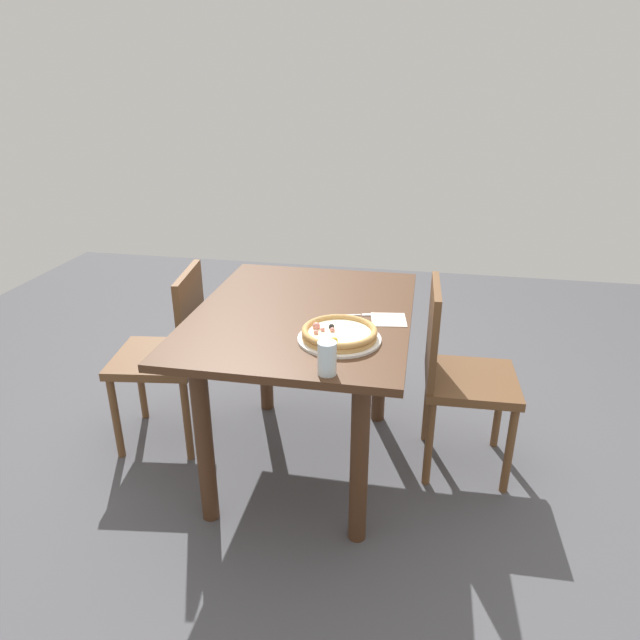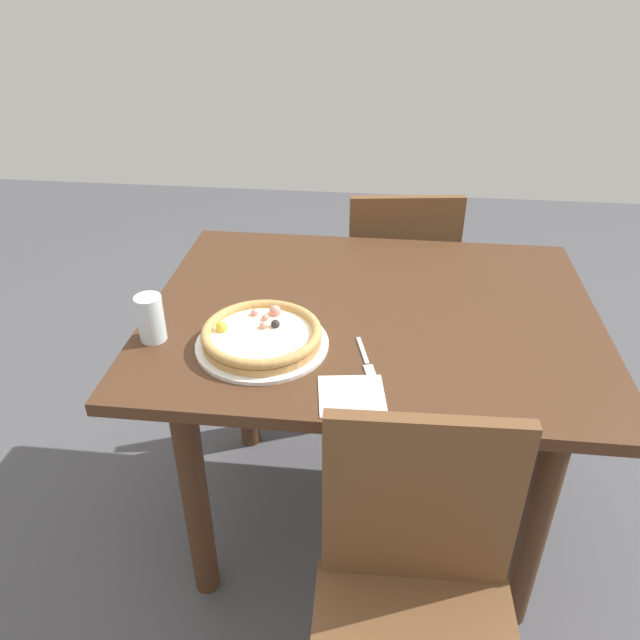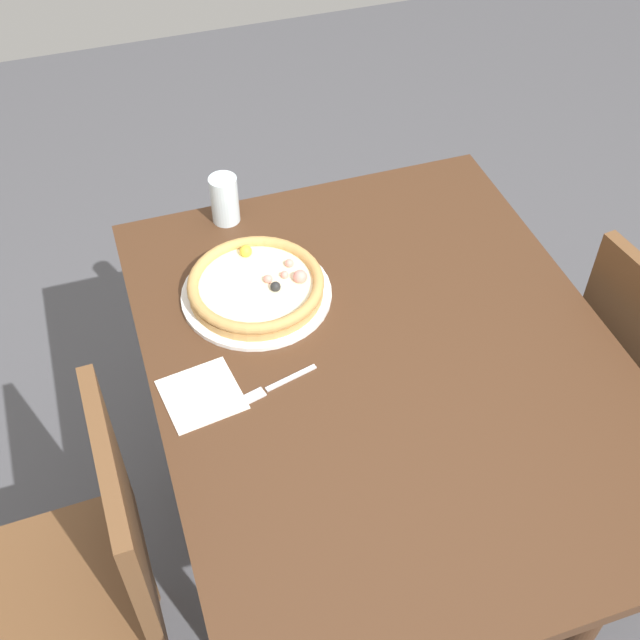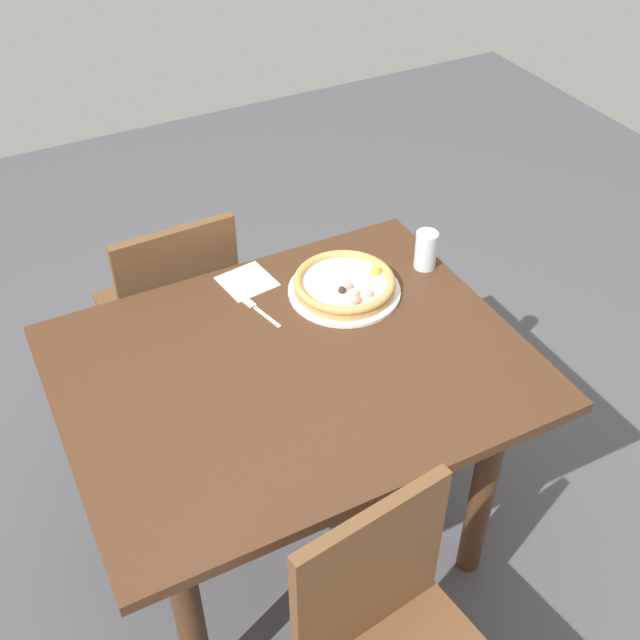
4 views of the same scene
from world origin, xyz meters
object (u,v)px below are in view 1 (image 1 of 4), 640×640
(chair_near, at_px, (170,351))
(napkin, at_px, (389,320))
(fork, at_px, (358,315))
(drinking_glass, at_px, (327,358))
(pizza, at_px, (339,333))
(plate, at_px, (339,339))
(dining_table, at_px, (303,339))
(chair_far, at_px, (457,371))

(chair_near, xyz_separation_m, napkin, (0.10, 1.04, 0.29))
(chair_near, relative_size, fork, 5.42)
(drinking_glass, bearing_deg, pizza, -179.75)
(pizza, bearing_deg, fork, 171.13)
(plate, bearing_deg, napkin, 143.22)
(pizza, xyz_separation_m, fork, (-0.25, 0.04, -0.03))
(dining_table, relative_size, plate, 3.67)
(pizza, distance_m, fork, 0.25)
(napkin, bearing_deg, dining_table, -94.64)
(chair_far, height_order, drinking_glass, drinking_glass)
(drinking_glass, bearing_deg, plate, -179.97)
(fork, bearing_deg, chair_far, 2.10)
(dining_table, distance_m, drinking_glass, 0.59)
(drinking_glass, height_order, napkin, drinking_glass)
(drinking_glass, bearing_deg, napkin, 161.14)
(chair_near, relative_size, napkin, 6.34)
(chair_far, distance_m, drinking_glass, 0.87)
(napkin, bearing_deg, fork, -100.64)
(chair_far, xyz_separation_m, napkin, (0.15, -0.30, 0.29))
(dining_table, height_order, chair_near, chair_near)
(fork, bearing_deg, napkin, -24.93)
(drinking_glass, distance_m, napkin, 0.52)
(chair_far, height_order, plate, chair_far)
(chair_near, distance_m, chair_far, 1.34)
(dining_table, height_order, fork, fork)
(fork, xyz_separation_m, drinking_glass, (0.52, -0.04, 0.06))
(chair_far, distance_m, napkin, 0.45)
(pizza, xyz_separation_m, napkin, (-0.23, 0.17, -0.03))
(dining_table, bearing_deg, pizza, 37.57)
(plate, xyz_separation_m, pizza, (0.00, -0.00, 0.03))
(napkin, bearing_deg, plate, -36.78)
(chair_near, xyz_separation_m, plate, (0.33, 0.87, 0.29))
(pizza, distance_m, drinking_glass, 0.27)
(chair_near, bearing_deg, dining_table, -104.05)
(plate, relative_size, napkin, 2.27)
(dining_table, bearing_deg, drinking_glass, 20.73)
(dining_table, distance_m, napkin, 0.39)
(plate, bearing_deg, drinking_glass, 0.03)
(chair_near, bearing_deg, drinking_glass, -132.23)
(plate, height_order, fork, plate)
(plate, height_order, drinking_glass, drinking_glass)
(chair_near, relative_size, drinking_glass, 7.64)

